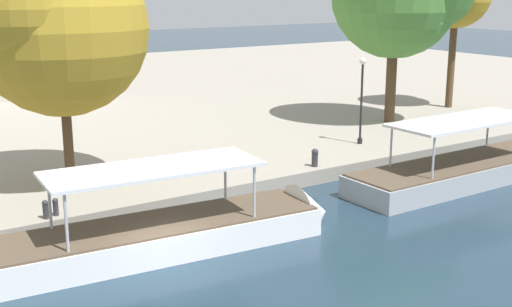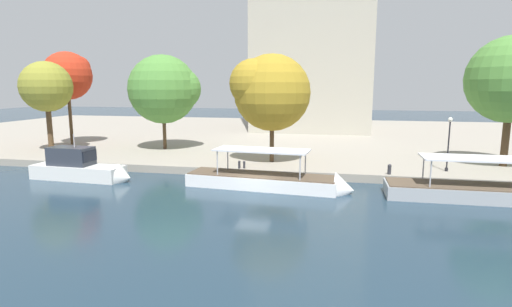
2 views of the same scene
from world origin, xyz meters
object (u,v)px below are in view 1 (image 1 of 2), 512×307
at_px(tour_boat_1, 182,235).
at_px(mooring_bollard_2, 315,157).
at_px(lamp_post, 362,94).
at_px(tree_5, 54,25).
at_px(mooring_bollard_1, 46,209).
at_px(tour_boat_2, 475,171).
at_px(mooring_bollard_0, 56,206).

relative_size(tour_boat_1, mooring_bollard_2, 15.33).
xyz_separation_m(mooring_bollard_2, lamp_post, (4.96, 2.33, 2.22)).
xyz_separation_m(tour_boat_1, mooring_bollard_2, (9.08, 3.90, 0.73)).
bearing_deg(tree_5, mooring_bollard_2, -17.32).
distance_m(mooring_bollard_1, lamp_post, 18.05).
xyz_separation_m(tour_boat_2, mooring_bollard_0, (-18.85, 3.95, 0.66)).
height_order(tour_boat_2, mooring_bollard_0, tour_boat_2).
height_order(tour_boat_2, tree_5, tree_5).
relative_size(tour_boat_2, mooring_bollard_1, 18.98).
bearing_deg(lamp_post, tour_boat_2, -76.42).
bearing_deg(tour_boat_1, tour_boat_2, 4.17).
bearing_deg(tree_5, tour_boat_1, -76.48).
bearing_deg(mooring_bollard_2, tour_boat_2, -32.04).
height_order(tour_boat_1, tour_boat_2, tour_boat_1).
xyz_separation_m(tour_boat_1, mooring_bollard_1, (-3.68, 3.64, 0.65)).
relative_size(mooring_bollard_0, mooring_bollard_2, 0.79).
bearing_deg(mooring_bollard_1, mooring_bollard_2, 1.18).
bearing_deg(mooring_bollard_1, tour_boat_2, -11.18).
height_order(tour_boat_1, mooring_bollard_0, tour_boat_1).
xyz_separation_m(tour_boat_1, mooring_bollard_0, (-3.26, 3.79, 0.64)).
bearing_deg(lamp_post, mooring_bollard_0, -171.96).
relative_size(tour_boat_1, tree_5, 1.29).
xyz_separation_m(tour_boat_2, mooring_bollard_2, (-6.50, 4.07, 0.76)).
bearing_deg(mooring_bollard_2, tour_boat_1, -156.74).
bearing_deg(tour_boat_2, mooring_bollard_0, 167.74).
distance_m(tour_boat_1, mooring_bollard_1, 5.22).
height_order(tour_boat_2, mooring_bollard_2, tour_boat_2).
height_order(mooring_bollard_2, lamp_post, lamp_post).
xyz_separation_m(lamp_post, tree_5, (-15.79, 1.05, 4.09)).
height_order(mooring_bollard_0, mooring_bollard_1, mooring_bollard_1).
relative_size(mooring_bollard_0, lamp_post, 0.15).
bearing_deg(mooring_bollard_2, mooring_bollard_0, -179.46).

